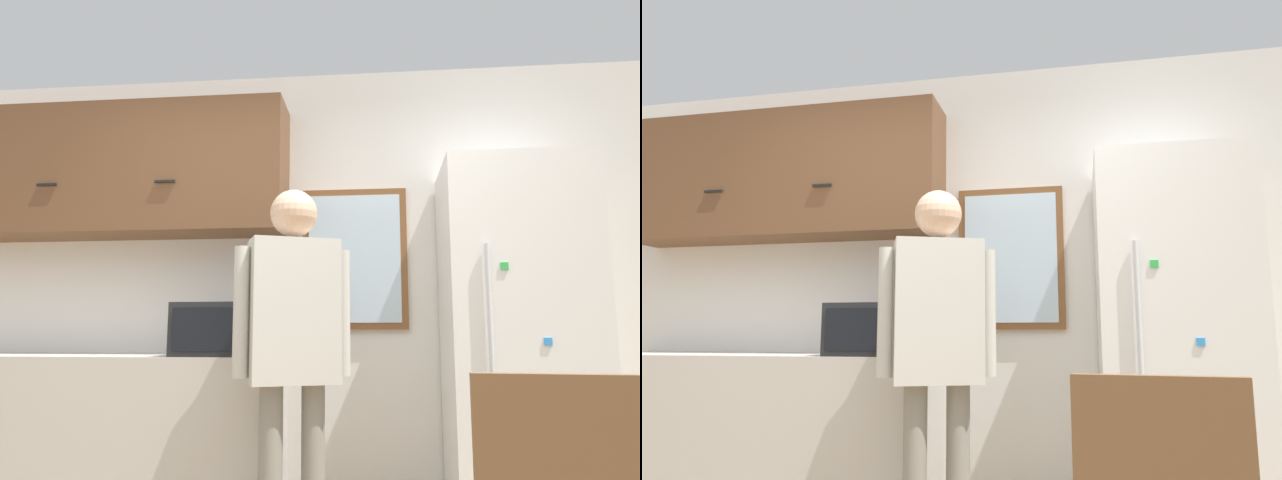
% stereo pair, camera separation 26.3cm
% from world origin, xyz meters
% --- Properties ---
extents(back_wall, '(6.00, 0.06, 2.70)m').
position_xyz_m(back_wall, '(0.00, 1.99, 1.35)').
color(back_wall, white).
rests_on(back_wall, ground_plane).
extents(counter, '(2.07, 0.62, 0.92)m').
position_xyz_m(counter, '(-1.16, 1.65, 0.46)').
color(counter, '#BCB7AD').
rests_on(counter, ground_plane).
extents(upper_cabinets, '(2.07, 0.38, 0.80)m').
position_xyz_m(upper_cabinets, '(-1.16, 1.78, 2.03)').
color(upper_cabinets, brown).
extents(microwave, '(0.47, 0.38, 0.28)m').
position_xyz_m(microwave, '(-0.42, 1.54, 1.06)').
color(microwave, '#232326').
rests_on(microwave, counter).
extents(person, '(0.53, 0.36, 1.73)m').
position_xyz_m(person, '(0.02, 1.17, 1.06)').
color(person, gray).
rests_on(person, ground_plane).
extents(refrigerator, '(0.74, 0.69, 1.95)m').
position_xyz_m(refrigerator, '(1.15, 1.62, 0.97)').
color(refrigerator, white).
rests_on(refrigerator, ground_plane).
extents(window, '(0.64, 0.05, 0.86)m').
position_xyz_m(window, '(0.28, 1.94, 1.50)').
color(window, brown).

